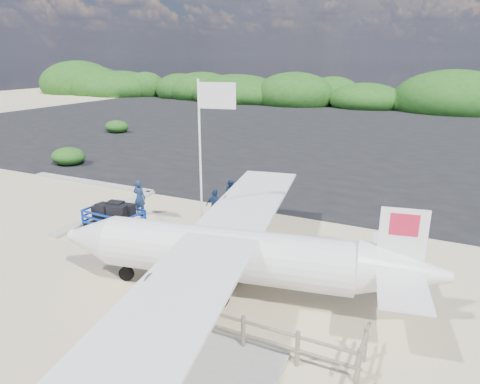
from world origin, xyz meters
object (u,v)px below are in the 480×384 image
object	(u,v)px
flagpole	(203,256)
crew_b	(231,194)
crew_a	(139,198)
crew_c	(215,207)
signboard	(258,271)
aircraft_small	(285,118)
baggage_cart	(116,234)

from	to	relation	value
flagpole	crew_b	xyz separation A→B (m)	(-1.55, 5.47, 0.76)
flagpole	crew_b	world-z (taller)	flagpole
crew_a	crew_c	distance (m)	3.99
crew_b	crew_c	distance (m)	2.33
crew_a	crew_b	distance (m)	4.55
signboard	crew_a	size ratio (longest dim) A/B	0.83
crew_b	crew_c	bearing A→B (deg)	121.80
signboard	aircraft_small	world-z (taller)	aircraft_small
crew_a	crew_b	bearing A→B (deg)	-147.27
crew_a	aircraft_small	distance (m)	35.85
crew_b	crew_c	xyz separation A→B (m)	(0.38, -2.30, 0.08)
crew_a	crew_c	world-z (taller)	crew_a
flagpole	crew_c	distance (m)	3.49
baggage_cart	crew_a	size ratio (longest dim) A/B	1.55
aircraft_small	flagpole	bearing A→B (deg)	64.82
crew_b	aircraft_small	size ratio (longest dim) A/B	0.21
aircraft_small	signboard	bearing A→B (deg)	68.08
crew_a	signboard	bearing A→B (deg)	153.72
baggage_cart	crew_c	size ratio (longest dim) A/B	1.62
crew_a	crew_c	bearing A→B (deg)	-178.09
crew_a	crew_b	xyz separation A→B (m)	(3.57, 2.81, -0.12)
flagpole	baggage_cart	bearing A→B (deg)	177.62
baggage_cart	signboard	size ratio (longest dim) A/B	1.86
signboard	crew_a	bearing A→B (deg)	171.39
baggage_cart	crew_c	distance (m)	4.60
baggage_cart	crew_a	distance (m)	2.69
baggage_cart	signboard	world-z (taller)	baggage_cart
baggage_cart	crew_b	world-z (taller)	crew_b
signboard	crew_c	distance (m)	5.02
signboard	flagpole	bearing A→B (deg)	-172.79
signboard	aircraft_small	distance (m)	40.42
flagpole	signboard	world-z (taller)	flagpole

